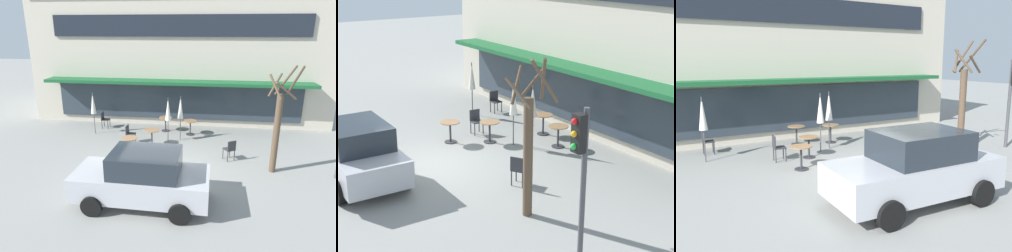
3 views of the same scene
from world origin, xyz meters
TOP-DOWN VIEW (x-y plane):
  - ground_plane at (0.00, 0.00)m, footprint 80.00×80.00m
  - building_facade at (0.00, 9.97)m, footprint 16.90×9.10m
  - cafe_table_near_wall at (0.90, 4.46)m, footprint 0.70×0.70m
  - cafe_table_streetside at (-0.81, 2.76)m, footprint 0.70×0.70m
  - cafe_table_by_tree at (-0.45, 4.85)m, footprint 0.70×0.70m
  - cafe_table_mid_patio at (-1.57, 1.60)m, footprint 0.70×0.70m
  - patio_umbrella_green_folded at (-4.07, 3.94)m, footprint 0.28×0.28m
  - patio_umbrella_cream_folded at (-0.11, 3.28)m, footprint 0.28×0.28m
  - patio_umbrella_corner_open at (0.45, 3.69)m, footprint 0.28×0.28m
  - cafe_chair_0 at (2.75, 1.50)m, footprint 0.55×0.55m
  - cafe_chair_1 at (-3.90, 4.95)m, footprint 0.41×0.41m
  - cafe_chair_2 at (-1.92, 2.85)m, footprint 0.43×0.43m
  - parked_sedan at (-0.17, -2.15)m, footprint 4.23×2.08m
  - street_tree at (4.34, 0.67)m, footprint 1.09×1.11m

SIDE VIEW (x-z plane):
  - ground_plane at x=0.00m, z-range 0.00..0.00m
  - cafe_table_near_wall at x=0.90m, z-range 0.14..0.90m
  - cafe_table_streetside at x=-0.81m, z-range 0.14..0.90m
  - cafe_table_by_tree at x=-0.45m, z-range 0.14..0.90m
  - cafe_table_mid_patio at x=-1.57m, z-range 0.14..0.90m
  - cafe_chair_0 at x=2.75m, z-range 0.08..0.97m
  - cafe_chair_1 at x=-3.90m, z-range 0.08..0.97m
  - cafe_chair_2 at x=-1.92m, z-range 0.08..0.97m
  - parked_sedan at x=-0.17m, z-range 0.00..1.76m
  - patio_umbrella_green_folded at x=-4.07m, z-range 0.53..2.73m
  - patio_umbrella_cream_folded at x=-0.11m, z-range 0.53..2.73m
  - patio_umbrella_corner_open at x=0.45m, z-range 0.53..2.73m
  - street_tree at x=4.34m, z-range -0.21..3.91m
  - building_facade at x=0.00m, z-range 0.00..7.52m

